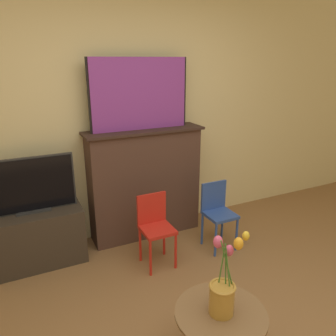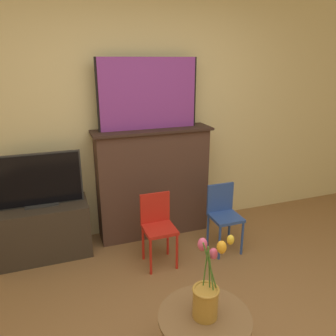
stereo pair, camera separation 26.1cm
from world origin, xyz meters
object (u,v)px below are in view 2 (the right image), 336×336
Objects in this scene: tv_monitor at (39,181)px; chair_blue at (223,212)px; chair_red at (158,224)px; vase_tulips at (207,294)px; painting at (148,94)px.

chair_blue is at bearing -16.12° from tv_monitor.
vase_tulips is (-0.10, -1.20, 0.18)m from chair_red.
chair_red is 1.00× the size of chair_blue.
painting reaches higher than chair_red.
painting is 2.02m from vase_tulips.
tv_monitor is at bearing -175.82° from painting.
vase_tulips is at bearing -94.66° from chair_red.
tv_monitor reaches higher than chair_red.
vase_tulips reaches higher than chair_red.
painting reaches higher than chair_blue.
vase_tulips is (0.90, -1.69, -0.20)m from tv_monitor.
chair_red is (0.99, -0.49, -0.38)m from tv_monitor.
tv_monitor is at bearing 117.86° from vase_tulips.
chair_red is at bearing -179.75° from chair_blue.
painting is 1.31× the size of tv_monitor.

